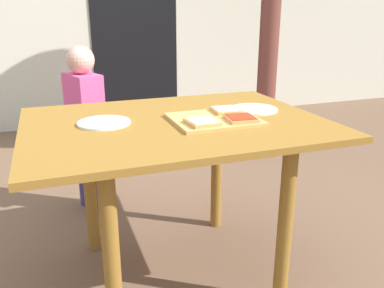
% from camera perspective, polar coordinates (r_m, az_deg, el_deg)
% --- Properties ---
extents(ground_plane, '(16.00, 16.00, 0.00)m').
position_cam_1_polar(ground_plane, '(1.97, -2.10, -17.76)').
color(ground_plane, brown).
extents(house_door, '(0.90, 0.02, 2.00)m').
position_cam_1_polar(house_door, '(4.35, -8.19, 16.25)').
color(house_door, black).
rests_on(house_door, ground).
extents(dining_table, '(1.21, 0.90, 0.74)m').
position_cam_1_polar(dining_table, '(1.67, -2.35, -0.18)').
color(dining_table, olive).
rests_on(dining_table, ground).
extents(cutting_board, '(0.34, 0.30, 0.01)m').
position_cam_1_polar(cutting_board, '(1.63, 3.16, 3.53)').
color(cutting_board, tan).
rests_on(cutting_board, dining_table).
extents(pizza_slice_far_right, '(0.12, 0.13, 0.02)m').
position_cam_1_polar(pizza_slice_far_right, '(1.73, 4.87, 4.84)').
color(pizza_slice_far_right, tan).
rests_on(pizza_slice_far_right, cutting_board).
extents(pizza_slice_near_left, '(0.12, 0.13, 0.02)m').
position_cam_1_polar(pizza_slice_near_left, '(1.54, 1.45, 3.16)').
color(pizza_slice_near_left, tan).
rests_on(pizza_slice_near_left, cutting_board).
extents(pizza_slice_near_right, '(0.12, 0.13, 0.02)m').
position_cam_1_polar(pizza_slice_near_right, '(1.60, 6.99, 3.65)').
color(pizza_slice_near_right, tan).
rests_on(pizza_slice_near_right, cutting_board).
extents(plate_white_left, '(0.21, 0.21, 0.01)m').
position_cam_1_polar(plate_white_left, '(1.63, -12.46, 2.99)').
color(plate_white_left, white).
rests_on(plate_white_left, dining_table).
extents(plate_white_right, '(0.21, 0.21, 0.01)m').
position_cam_1_polar(plate_white_right, '(1.83, 8.84, 4.94)').
color(plate_white_right, white).
rests_on(plate_white_right, dining_table).
extents(child_left, '(0.21, 0.27, 0.98)m').
position_cam_1_polar(child_left, '(2.39, -14.93, 3.13)').
color(child_left, '#433669').
rests_on(child_left, ground).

